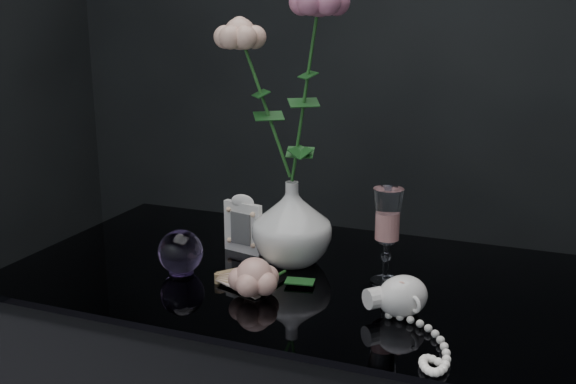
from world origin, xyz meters
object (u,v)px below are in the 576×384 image
at_px(vase, 292,223).
at_px(pearl_jar, 403,294).
at_px(wine_glass, 387,237).
at_px(paperweight, 181,252).
at_px(loose_rose, 254,277).
at_px(picture_frame, 243,223).

bearing_deg(vase, pearl_jar, -31.42).
height_order(vase, wine_glass, wine_glass).
bearing_deg(vase, paperweight, -143.35).
height_order(paperweight, loose_rose, paperweight).
bearing_deg(picture_frame, paperweight, -99.67).
height_order(paperweight, pearl_jar, paperweight).
relative_size(wine_glass, loose_rose, 0.90).
bearing_deg(picture_frame, wine_glass, 2.87).
bearing_deg(picture_frame, pearl_jar, -12.90).
xyz_separation_m(vase, loose_rose, (-0.00, -0.17, -0.05)).
xyz_separation_m(vase, wine_glass, (0.19, -0.03, 0.01)).
bearing_deg(loose_rose, wine_glass, 53.73).
relative_size(paperweight, loose_rose, 0.43).
xyz_separation_m(vase, pearl_jar, (0.25, -0.15, -0.05)).
height_order(picture_frame, loose_rose, picture_frame).
bearing_deg(wine_glass, loose_rose, -145.43).
bearing_deg(wine_glass, vase, 170.36).
bearing_deg(paperweight, wine_glass, 14.55).
bearing_deg(loose_rose, picture_frame, 139.59).
bearing_deg(wine_glass, pearl_jar, -64.69).
relative_size(vase, loose_rose, 0.83).
bearing_deg(paperweight, picture_frame, 67.99).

